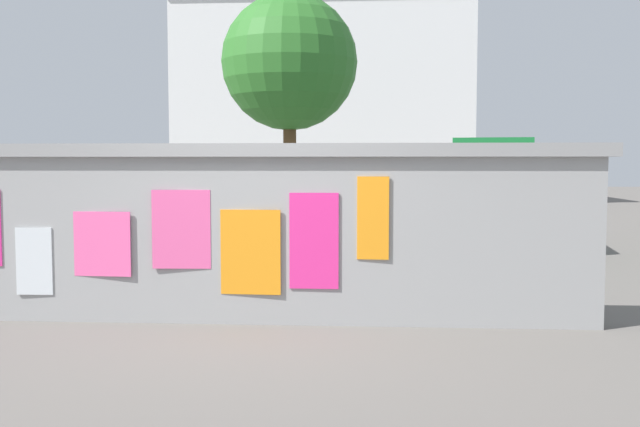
{
  "coord_description": "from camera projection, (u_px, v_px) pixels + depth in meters",
  "views": [
    {
      "loc": [
        1.03,
        -6.55,
        1.48
      ],
      "look_at": [
        0.48,
        1.43,
        0.91
      ],
      "focal_mm": 40.4,
      "sensor_mm": 36.0,
      "label": 1
    }
  ],
  "objects": [
    {
      "name": "building_background",
      "position": [
        326.0,
        100.0,
        26.69
      ],
      "size": [
        10.54,
        6.07,
        7.56
      ],
      "color": "silver",
      "rests_on": "ground"
    },
    {
      "name": "ground",
      "position": [
        319.0,
        235.0,
        14.65
      ],
      "size": [
        60.0,
        60.0,
        0.0
      ],
      "primitive_type": "plane",
      "color": "#605B56"
    },
    {
      "name": "tree_roadside",
      "position": [
        290.0,
        63.0,
        16.21
      ],
      "size": [
        3.06,
        3.06,
        5.26
      ],
      "color": "brown",
      "rests_on": "ground"
    },
    {
      "name": "auto_rickshaw_truck",
      "position": [
        429.0,
        197.0,
        11.8
      ],
      "size": [
        3.77,
        1.98,
        1.85
      ],
      "color": "black",
      "rests_on": "ground"
    },
    {
      "name": "bicycle_near",
      "position": [
        191.0,
        234.0,
        11.17
      ],
      "size": [
        1.7,
        0.44,
        0.95
      ],
      "color": "black",
      "rests_on": "ground"
    },
    {
      "name": "poster_wall",
      "position": [
        257.0,
        231.0,
        6.63
      ],
      "size": [
        6.38,
        0.42,
        1.65
      ],
      "color": "#999999",
      "rests_on": "ground"
    },
    {
      "name": "person_walking",
      "position": [
        228.0,
        203.0,
        8.69
      ],
      "size": [
        0.48,
        0.48,
        1.62
      ],
      "color": "#3F994C",
      "rests_on": "ground"
    },
    {
      "name": "motorcycle",
      "position": [
        397.0,
        252.0,
        8.14
      ],
      "size": [
        1.9,
        0.56,
        0.87
      ],
      "color": "black",
      "rests_on": "ground"
    }
  ]
}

